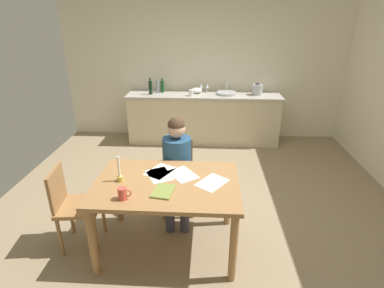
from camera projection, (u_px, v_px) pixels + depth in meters
ground_plane at (199, 211)px, 3.68m from camera, size 5.20×5.20×0.04m
wall_back at (205, 68)px, 5.54m from camera, size 5.20×0.12×2.60m
kitchen_counter at (203, 118)px, 5.55m from camera, size 2.75×0.64×0.90m
dining_table at (167, 192)px, 2.84m from camera, size 1.36×0.92×0.75m
chair_at_table at (178, 172)px, 3.55m from camera, size 0.43×0.43×0.86m
person_seated at (177, 163)px, 3.34m from camera, size 0.35×0.61×1.19m
chair_side_empty at (73, 204)px, 2.94m from camera, size 0.44×0.44×0.87m
coffee_mug at (123, 193)px, 2.52m from camera, size 0.12×0.08×0.11m
candlestick at (120, 174)px, 2.80m from camera, size 0.06×0.06×0.25m
book_magazine at (163, 191)px, 2.64m from camera, size 0.21×0.26×0.02m
paper_letter at (160, 171)px, 3.00m from camera, size 0.33×0.36×0.00m
paper_bill at (183, 174)px, 2.94m from camera, size 0.34×0.36×0.00m
paper_envelope at (159, 175)px, 2.93m from camera, size 0.32×0.36×0.00m
paper_receipt at (212, 182)px, 2.80m from camera, size 0.34×0.36×0.00m
sink_unit at (226, 93)px, 5.35m from camera, size 0.36×0.36×0.24m
bottle_oil at (150, 87)px, 5.30m from camera, size 0.07×0.07×0.29m
bottle_vinegar at (158, 87)px, 5.44m from camera, size 0.07×0.07×0.25m
bottle_wine_red at (162, 86)px, 5.45m from camera, size 0.07×0.07×0.25m
mixing_bowl at (196, 90)px, 5.43m from camera, size 0.21×0.21×0.09m
stovetop_kettle at (257, 89)px, 5.28m from camera, size 0.18×0.18×0.22m
wine_glass_near_sink at (207, 86)px, 5.46m from camera, size 0.07×0.07×0.15m
wine_glass_by_kettle at (201, 86)px, 5.47m from camera, size 0.07×0.07×0.15m
teacup_on_counter at (191, 93)px, 5.22m from camera, size 0.12×0.08×0.11m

